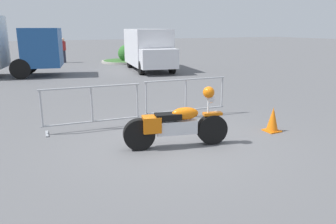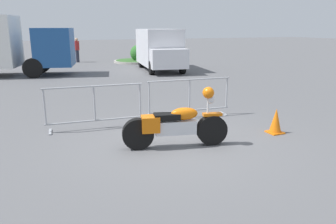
{
  "view_description": "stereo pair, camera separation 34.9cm",
  "coord_description": "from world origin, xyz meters",
  "px_view_note": "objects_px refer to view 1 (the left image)",
  "views": [
    {
      "loc": [
        -3.06,
        -5.91,
        2.42
      ],
      "look_at": [
        -0.09,
        0.22,
        0.65
      ],
      "focal_mm": 35.0,
      "sensor_mm": 36.0,
      "label": 1
    },
    {
      "loc": [
        -2.75,
        -6.05,
        2.42
      ],
      "look_at": [
        -0.09,
        0.22,
        0.65
      ],
      "focal_mm": 35.0,
      "sensor_mm": 36.0,
      "label": 2
    }
  ],
  "objects_px": {
    "motorcycle": "(176,125)",
    "crowd_barrier_near": "(92,107)",
    "traffic_cone": "(273,120)",
    "delivery_van": "(148,48)",
    "crowd_barrier_far": "(186,97)",
    "pedestrian": "(64,49)"
  },
  "relations": [
    {
      "from": "crowd_barrier_far",
      "to": "delivery_van",
      "type": "distance_m",
      "value": 10.47
    },
    {
      "from": "crowd_barrier_far",
      "to": "motorcycle",
      "type": "bearing_deg",
      "value": -123.61
    },
    {
      "from": "pedestrian",
      "to": "traffic_cone",
      "type": "height_order",
      "value": "pedestrian"
    },
    {
      "from": "motorcycle",
      "to": "traffic_cone",
      "type": "bearing_deg",
      "value": 11.23
    },
    {
      "from": "crowd_barrier_near",
      "to": "traffic_cone",
      "type": "height_order",
      "value": "crowd_barrier_near"
    },
    {
      "from": "traffic_cone",
      "to": "motorcycle",
      "type": "bearing_deg",
      "value": 178.06
    },
    {
      "from": "traffic_cone",
      "to": "crowd_barrier_near",
      "type": "bearing_deg",
      "value": 152.12
    },
    {
      "from": "motorcycle",
      "to": "crowd_barrier_near",
      "type": "height_order",
      "value": "motorcycle"
    },
    {
      "from": "pedestrian",
      "to": "traffic_cone",
      "type": "relative_size",
      "value": 2.86
    },
    {
      "from": "delivery_van",
      "to": "crowd_barrier_near",
      "type": "bearing_deg",
      "value": -20.54
    },
    {
      "from": "delivery_van",
      "to": "pedestrian",
      "type": "distance_m",
      "value": 7.36
    },
    {
      "from": "motorcycle",
      "to": "traffic_cone",
      "type": "xyz_separation_m",
      "value": [
        2.53,
        -0.09,
        -0.19
      ]
    },
    {
      "from": "crowd_barrier_far",
      "to": "traffic_cone",
      "type": "relative_size",
      "value": 4.01
    },
    {
      "from": "crowd_barrier_far",
      "to": "pedestrian",
      "type": "bearing_deg",
      "value": 92.48
    },
    {
      "from": "crowd_barrier_near",
      "to": "pedestrian",
      "type": "distance_m",
      "value": 16.41
    },
    {
      "from": "crowd_barrier_near",
      "to": "delivery_van",
      "type": "height_order",
      "value": "delivery_van"
    },
    {
      "from": "pedestrian",
      "to": "delivery_van",
      "type": "bearing_deg",
      "value": 45.98
    },
    {
      "from": "motorcycle",
      "to": "pedestrian",
      "type": "relative_size",
      "value": 1.29
    },
    {
      "from": "motorcycle",
      "to": "traffic_cone",
      "type": "height_order",
      "value": "motorcycle"
    },
    {
      "from": "motorcycle",
      "to": "traffic_cone",
      "type": "relative_size",
      "value": 3.69
    },
    {
      "from": "motorcycle",
      "to": "delivery_van",
      "type": "xyz_separation_m",
      "value": [
        4.35,
        11.93,
        0.77
      ]
    },
    {
      "from": "crowd_barrier_near",
      "to": "motorcycle",
      "type": "bearing_deg",
      "value": -56.4
    }
  ]
}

